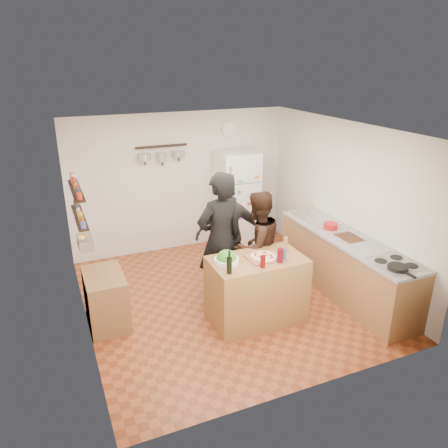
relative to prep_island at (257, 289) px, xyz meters
name	(u,v)px	position (x,y,z in m)	size (l,w,h in m)	color
room_shell	(216,211)	(-0.15, 1.05, 0.79)	(4.20, 4.20, 4.20)	brown
prep_island	(257,289)	(0.00, 0.00, 0.00)	(1.25, 0.72, 0.91)	olive
pizza_board	(264,258)	(0.08, -0.02, 0.47)	(0.42, 0.34, 0.02)	#975736
pizza	(264,256)	(0.08, -0.02, 0.48)	(0.34, 0.34, 0.02)	beige
salad_bowl	(226,261)	(-0.42, 0.05, 0.49)	(0.32, 0.32, 0.06)	white
wine_bottle	(229,265)	(-0.50, -0.22, 0.56)	(0.07, 0.07, 0.21)	black
wine_glass_near	(263,262)	(-0.05, -0.24, 0.53)	(0.07, 0.07, 0.16)	#610808
wine_glass_far	(280,256)	(0.22, -0.20, 0.55)	(0.08, 0.08, 0.19)	#540714
pepper_mill	(286,246)	(0.45, 0.05, 0.54)	(0.05, 0.05, 0.17)	#94663E
salt_canister	(282,254)	(0.30, -0.12, 0.52)	(0.08, 0.08, 0.14)	navy
person_left	(220,240)	(-0.27, 0.62, 0.53)	(0.72, 0.47, 1.97)	black
person_center	(257,246)	(0.27, 0.54, 0.37)	(0.80, 0.62, 1.65)	black
person_back	(228,234)	(0.04, 1.05, 0.40)	(1.00, 0.42, 1.71)	#2A2926
counter_run	(345,266)	(1.55, 0.12, -0.01)	(0.63, 2.63, 0.90)	#9E7042
stove_top	(396,264)	(1.55, -0.83, 0.46)	(0.60, 0.62, 0.02)	white
skillet	(398,268)	(1.45, -0.97, 0.49)	(0.25, 0.25, 0.05)	black
sink	(315,219)	(1.55, 0.97, 0.46)	(0.50, 0.80, 0.03)	silver
cutting_board	(349,238)	(1.55, 0.10, 0.46)	(0.30, 0.40, 0.02)	brown
red_bowl	(331,226)	(1.50, 0.49, 0.51)	(0.22, 0.22, 0.09)	#AF141A
fridge	(236,200)	(0.80, 2.42, 0.45)	(0.70, 0.68, 1.80)	white
wall_clock	(229,129)	(0.80, 2.75, 1.69)	(0.30, 0.30, 0.03)	silver
spice_shelf_lower	(80,217)	(-2.08, 0.87, 1.04)	(0.12, 1.00, 0.03)	black
spice_shelf_upper	(76,190)	(-2.08, 0.87, 1.40)	(0.12, 1.00, 0.03)	black
produce_basket	(85,242)	(-2.05, 0.87, 0.69)	(0.18, 0.35, 0.14)	silver
side_table	(106,299)	(-1.89, 0.69, -0.09)	(0.50, 0.80, 0.73)	olive
pot_rack	(161,146)	(-0.50, 2.67, 1.49)	(0.90, 0.04, 0.04)	black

